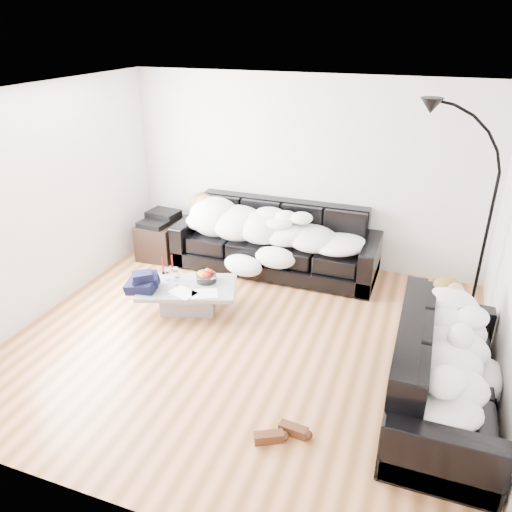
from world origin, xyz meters
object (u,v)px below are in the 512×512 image
(sofa_back, at_px, (275,239))
(fruit_bowl, at_px, (206,276))
(sleeper_right, at_px, (450,348))
(candle_right, at_px, (172,263))
(sofa_right, at_px, (446,369))
(stereo, at_px, (160,217))
(coffee_table, at_px, (188,298))
(wine_glass_c, at_px, (178,279))
(wine_glass_a, at_px, (176,274))
(wine_glass_b, at_px, (168,274))
(av_cabinet, at_px, (162,238))
(shoes, at_px, (280,433))
(candle_left, at_px, (163,265))
(sleeper_back, at_px, (275,227))
(floor_lamp, at_px, (486,235))

(sofa_back, height_order, fruit_bowl, sofa_back)
(sleeper_right, relative_size, candle_right, 8.17)
(sofa_right, distance_m, stereo, 4.51)
(coffee_table, distance_m, candle_right, 0.52)
(wine_glass_c, bearing_deg, wine_glass_a, 126.30)
(fruit_bowl, bearing_deg, candle_right, 169.20)
(sleeper_right, height_order, wine_glass_c, sleeper_right)
(sofa_back, height_order, wine_glass_a, sofa_back)
(wine_glass_c, bearing_deg, wine_glass_b, 153.02)
(coffee_table, distance_m, stereo, 1.76)
(av_cabinet, bearing_deg, stereo, -3.14)
(wine_glass_c, xyz_separation_m, stereo, (-1.00, 1.36, 0.17))
(sofa_back, bearing_deg, shoes, -71.03)
(coffee_table, xyz_separation_m, wine_glass_a, (-0.19, 0.08, 0.26))
(wine_glass_a, bearing_deg, candle_left, 157.56)
(wine_glass_c, bearing_deg, candle_right, 127.28)
(sleeper_back, distance_m, wine_glass_a, 1.55)
(sleeper_right, height_order, floor_lamp, floor_lamp)
(sofa_right, bearing_deg, shoes, 124.88)
(shoes, bearing_deg, sofa_right, 17.80)
(coffee_table, relative_size, wine_glass_b, 7.27)
(coffee_table, xyz_separation_m, wine_glass_c, (-0.10, -0.05, 0.26))
(shoes, relative_size, av_cabinet, 0.55)
(floor_lamp, bearing_deg, wine_glass_b, -175.84)
(sleeper_right, relative_size, wine_glass_b, 11.38)
(sleeper_right, bearing_deg, sleeper_back, 47.55)
(candle_right, height_order, floor_lamp, floor_lamp)
(sofa_right, distance_m, fruit_bowl, 2.89)
(sleeper_back, distance_m, coffee_table, 1.59)
(wine_glass_c, xyz_separation_m, shoes, (1.77, -1.54, -0.37))
(sleeper_right, height_order, candle_left, sleeper_right)
(coffee_table, distance_m, wine_glass_a, 0.33)
(fruit_bowl, height_order, av_cabinet, av_cabinet)
(coffee_table, bearing_deg, wine_glass_c, -155.21)
(sleeper_back, distance_m, floor_lamp, 2.64)
(shoes, xyz_separation_m, floor_lamp, (1.52, 2.47, 1.05))
(sleeper_right, distance_m, wine_glass_b, 3.30)
(coffee_table, height_order, wine_glass_a, wine_glass_a)
(sleeper_back, height_order, shoes, sleeper_back)
(sleeper_back, relative_size, wine_glass_c, 13.38)
(wine_glass_c, distance_m, candle_left, 0.39)
(wine_glass_a, height_order, candle_right, candle_right)
(coffee_table, height_order, av_cabinet, av_cabinet)
(candle_right, bearing_deg, fruit_bowl, -10.80)
(candle_left, height_order, stereo, stereo)
(av_cabinet, bearing_deg, wine_glass_c, -56.67)
(wine_glass_a, xyz_separation_m, wine_glass_b, (-0.09, -0.03, -0.01))
(fruit_bowl, xyz_separation_m, candle_left, (-0.59, -0.00, 0.04))
(wine_glass_a, relative_size, shoes, 0.42)
(wine_glass_c, bearing_deg, sofa_right, -12.55)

